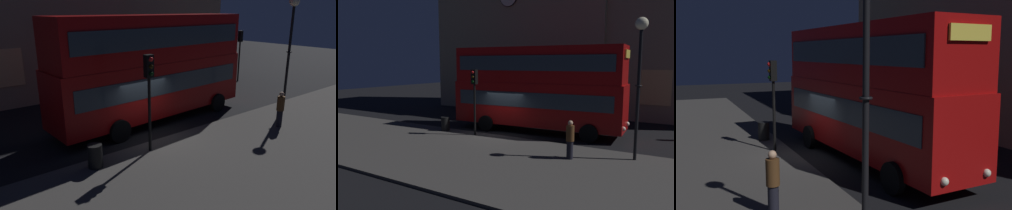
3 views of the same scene
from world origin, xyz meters
The scene contains 9 objects.
ground_plane centered at (0.00, 0.00, 0.00)m, with size 80.00×80.00×0.00m, color black.
sidewalk_slab centered at (0.00, -4.75, 0.06)m, with size 44.00×8.16×0.12m, color #423F3D.
building_with_clock centered at (-4.38, 12.25, 7.88)m, with size 16.48×7.98×15.76m.
building_plain_facade centered at (5.95, 12.52, 7.96)m, with size 15.94×7.69×15.91m.
double_decker_bus centered at (1.50, 1.74, 2.97)m, with size 10.89×3.23×5.32m.
traffic_light_near_kerb centered at (-0.97, -1.42, 2.89)m, with size 0.32×0.36×3.85m.
street_lamp centered at (7.97, -1.72, 4.67)m, with size 0.53×0.53×6.12m.
pedestrian centered at (5.48, -3.07, 1.01)m, with size 0.35×0.35×1.73m.
litter_bin centered at (-3.32, -1.34, 0.55)m, with size 0.53×0.53×0.86m, color black.
Camera 2 is at (10.20, -16.34, 4.34)m, focal length 34.33 mm.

